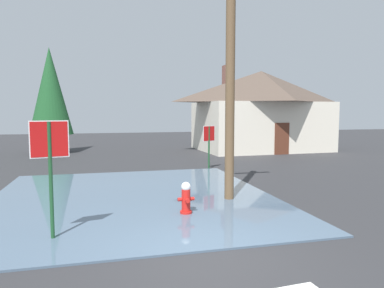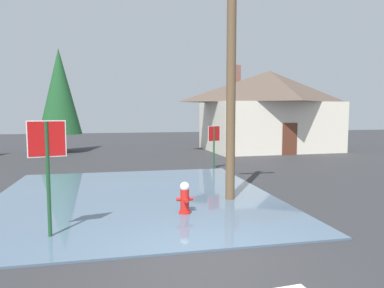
% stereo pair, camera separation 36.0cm
% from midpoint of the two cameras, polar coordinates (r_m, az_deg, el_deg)
% --- Properties ---
extents(ground_plane, '(80.00, 80.00, 0.10)m').
position_cam_midpoint_polar(ground_plane, '(6.97, 1.10, -18.03)').
color(ground_plane, '#2D2D30').
extents(flood_puddle, '(8.57, 9.44, 0.05)m').
position_cam_midpoint_polar(flood_puddle, '(11.45, -10.23, -8.39)').
color(flood_puddle, '#4C6075').
rests_on(flood_puddle, ground).
extents(stop_sign_near, '(0.75, 0.19, 2.52)m').
position_cam_midpoint_polar(stop_sign_near, '(7.97, -23.00, -1.62)').
color(stop_sign_near, '#1E4C28').
rests_on(stop_sign_near, ground).
extents(fire_hydrant, '(0.44, 0.38, 0.87)m').
position_cam_midpoint_polar(fire_hydrant, '(9.41, -2.07, -8.76)').
color(fire_hydrant, red).
rests_on(fire_hydrant, ground).
extents(utility_pole, '(1.60, 0.28, 7.77)m').
position_cam_midpoint_polar(utility_pole, '(10.83, 5.18, 12.38)').
color(utility_pole, brown).
rests_on(utility_pole, ground).
extents(stop_sign_far, '(0.65, 0.34, 2.04)m').
position_cam_midpoint_polar(stop_sign_far, '(16.58, 2.11, 0.87)').
color(stop_sign_far, '#1E4C28').
rests_on(stop_sign_far, ground).
extents(house, '(9.37, 6.65, 5.95)m').
position_cam_midpoint_polar(house, '(25.57, 10.53, 5.49)').
color(house, silver).
rests_on(house, ground).
extents(pine_tree_mid_left, '(2.72, 2.72, 6.81)m').
position_cam_midpoint_polar(pine_tree_mid_left, '(25.01, -22.12, 7.83)').
color(pine_tree_mid_left, '#4C3823').
rests_on(pine_tree_mid_left, ground).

